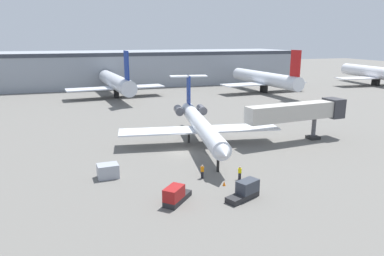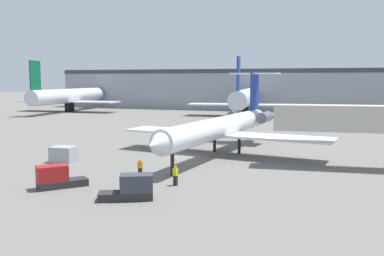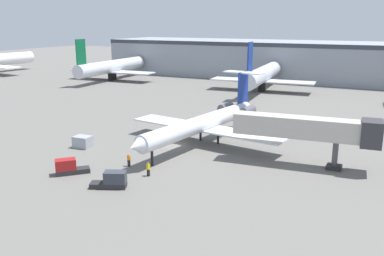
% 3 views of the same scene
% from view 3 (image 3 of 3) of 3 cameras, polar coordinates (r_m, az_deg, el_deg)
% --- Properties ---
extents(ground_plane, '(400.00, 400.00, 0.10)m').
position_cam_3_polar(ground_plane, '(62.41, -2.75, -2.39)').
color(ground_plane, '#66635E').
extents(regional_jet, '(25.61, 30.91, 9.77)m').
position_cam_3_polar(regional_jet, '(62.33, 1.95, 0.89)').
color(regional_jet, silver).
rests_on(regional_jet, ground_plane).
extents(jet_bridge, '(18.18, 4.65, 6.60)m').
position_cam_3_polar(jet_bridge, '(54.14, 16.36, -0.14)').
color(jet_bridge, '#B7B2A8').
rests_on(jet_bridge, ground_plane).
extents(ground_crew_marshaller, '(0.47, 0.39, 1.69)m').
position_cam_3_polar(ground_crew_marshaller, '(50.09, -6.02, -5.65)').
color(ground_crew_marshaller, black).
rests_on(ground_crew_marshaller, ground_plane).
extents(ground_crew_loader, '(0.47, 0.38, 1.69)m').
position_cam_3_polar(ground_crew_loader, '(53.70, -8.67, -4.34)').
color(ground_crew_loader, black).
rests_on(ground_crew_loader, ground_plane).
extents(baggage_tug_lead, '(3.75, 3.88, 1.90)m').
position_cam_3_polar(baggage_tug_lead, '(52.65, -16.56, -5.21)').
color(baggage_tug_lead, '#262628').
rests_on(baggage_tug_lead, ground_plane).
extents(baggage_tug_trailing, '(4.22, 2.93, 1.90)m').
position_cam_3_polar(baggage_tug_trailing, '(47.31, -10.90, -7.10)').
color(baggage_tug_trailing, '#262628').
rests_on(baggage_tug_trailing, ground_plane).
extents(cargo_container_uld, '(2.60, 2.05, 1.69)m').
position_cam_3_polar(cargo_container_uld, '(63.01, -14.76, -1.85)').
color(cargo_container_uld, '#999EA8').
rests_on(cargo_container_uld, ground_plane).
extents(traffic_cone_near, '(0.36, 0.36, 0.55)m').
position_cam_3_polar(traffic_cone_near, '(50.75, -9.05, -6.19)').
color(traffic_cone_near, orange).
rests_on(traffic_cone_near, ground_plane).
extents(terminal_building, '(130.03, 25.75, 11.77)m').
position_cam_3_polar(terminal_building, '(139.08, 14.60, 8.98)').
color(terminal_building, '#8C939E').
rests_on(terminal_building, ground_plane).
extents(parked_airliner_west_mid, '(28.20, 33.38, 13.27)m').
position_cam_3_polar(parked_airliner_west_mid, '(133.36, -11.00, 8.24)').
color(parked_airliner_west_mid, silver).
rests_on(parked_airliner_west_mid, ground_plane).
extents(parked_airliner_centre, '(27.49, 32.45, 13.48)m').
position_cam_3_polar(parked_airliner_centre, '(111.45, 9.60, 7.19)').
color(parked_airliner_centre, silver).
rests_on(parked_airliner_centre, ground_plane).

